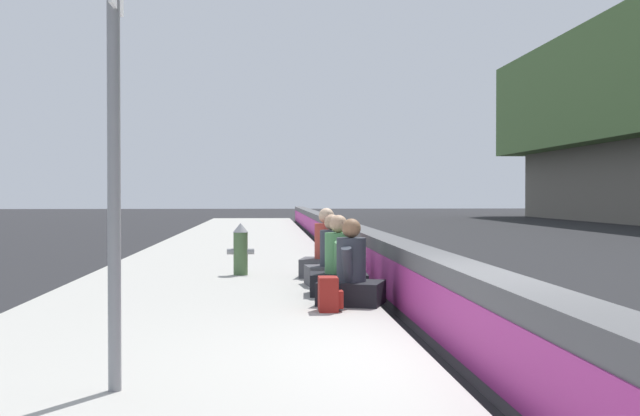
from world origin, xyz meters
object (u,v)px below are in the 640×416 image
at_px(fire_hydrant, 241,248).
at_px(backpack, 329,294).
at_px(route_sign_post, 114,90).
at_px(seated_person_rear, 332,263).
at_px(seated_person_foreground, 351,278).
at_px(seated_person_middle, 338,270).
at_px(seated_person_far, 326,255).

xyz_separation_m(fire_hydrant, backpack, (-4.31, -1.16, -0.25)).
xyz_separation_m(route_sign_post, fire_hydrant, (7.96, -0.61, -1.62)).
distance_m(route_sign_post, seated_person_rear, 6.89).
relative_size(route_sign_post, fire_hydrant, 4.09).
bearing_deg(fire_hydrant, route_sign_post, 175.63).
xyz_separation_m(seated_person_foreground, seated_person_rear, (2.14, 0.06, 0.00)).
distance_m(fire_hydrant, seated_person_middle, 3.12).
height_order(fire_hydrant, seated_person_foreground, seated_person_foreground).
distance_m(seated_person_middle, backpack, 1.55).
relative_size(seated_person_foreground, seated_person_far, 0.93).
bearing_deg(seated_person_far, seated_person_foreground, -179.02).
bearing_deg(fire_hydrant, seated_person_middle, -153.18).
relative_size(fire_hydrant, seated_person_rear, 0.83).
bearing_deg(seated_person_far, route_sign_post, 164.92).
bearing_deg(backpack, route_sign_post, 154.17).
bearing_deg(backpack, seated_person_middle, -9.19).
xyz_separation_m(fire_hydrant, seated_person_foreground, (-3.74, -1.48, -0.12)).
relative_size(seated_person_foreground, seated_person_middle, 0.98).
bearing_deg(seated_person_rear, backpack, 174.56).
xyz_separation_m(route_sign_post, seated_person_far, (7.53, -2.03, -1.72)).
relative_size(fire_hydrant, seated_person_far, 0.77).
distance_m(seated_person_middle, seated_person_rear, 1.17).
bearing_deg(route_sign_post, seated_person_rear, -17.69).
bearing_deg(seated_person_rear, fire_hydrant, 41.35).
xyz_separation_m(seated_person_middle, seated_person_rear, (1.17, -0.01, -0.01)).
distance_m(fire_hydrant, backpack, 4.47).
distance_m(fire_hydrant, seated_person_foreground, 4.03).
relative_size(seated_person_middle, seated_person_far, 0.95).
bearing_deg(seated_person_foreground, seated_person_middle, 4.23).
xyz_separation_m(seated_person_foreground, seated_person_middle, (0.96, 0.07, 0.01)).
xyz_separation_m(seated_person_middle, seated_person_far, (2.36, -0.01, 0.02)).
bearing_deg(backpack, fire_hydrant, 15.08).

